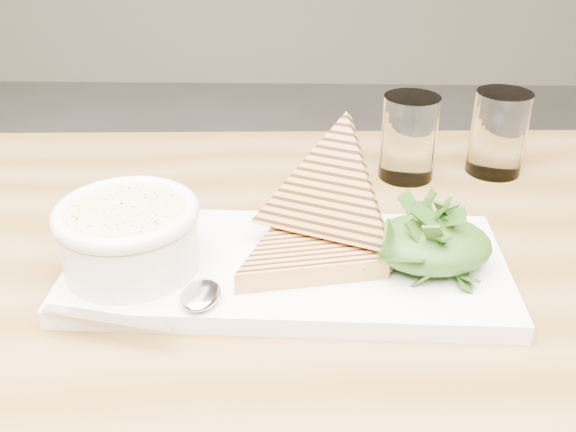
{
  "coord_description": "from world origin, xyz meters",
  "views": [
    {
      "loc": [
        0.18,
        -0.43,
        1.09
      ],
      "look_at": [
        0.17,
        0.07,
        0.81
      ],
      "focal_mm": 40.0,
      "sensor_mm": 36.0,
      "label": 1
    }
  ],
  "objects_px": {
    "table_top": "(357,306)",
    "platter": "(287,267)",
    "glass_near": "(409,138)",
    "glass_far": "(498,133)",
    "soup_bowl": "(130,243)"
  },
  "relations": [
    {
      "from": "glass_far",
      "to": "glass_near",
      "type": "bearing_deg",
      "value": -171.5
    },
    {
      "from": "glass_near",
      "to": "glass_far",
      "type": "height_order",
      "value": "same"
    },
    {
      "from": "table_top",
      "to": "platter",
      "type": "distance_m",
      "value": 0.07
    },
    {
      "from": "table_top",
      "to": "platter",
      "type": "xyz_separation_m",
      "value": [
        -0.06,
        0.02,
        0.03
      ]
    },
    {
      "from": "glass_near",
      "to": "glass_far",
      "type": "relative_size",
      "value": 1.0
    },
    {
      "from": "table_top",
      "to": "glass_far",
      "type": "bearing_deg",
      "value": 53.81
    },
    {
      "from": "soup_bowl",
      "to": "glass_far",
      "type": "xyz_separation_m",
      "value": [
        0.38,
        0.24,
        0.01
      ]
    },
    {
      "from": "glass_near",
      "to": "table_top",
      "type": "bearing_deg",
      "value": -107.45
    },
    {
      "from": "platter",
      "to": "glass_near",
      "type": "distance_m",
      "value": 0.25
    },
    {
      "from": "table_top",
      "to": "soup_bowl",
      "type": "distance_m",
      "value": 0.21
    },
    {
      "from": "soup_bowl",
      "to": "glass_far",
      "type": "bearing_deg",
      "value": 32.63
    },
    {
      "from": "soup_bowl",
      "to": "table_top",
      "type": "bearing_deg",
      "value": -0.91
    },
    {
      "from": "table_top",
      "to": "glass_far",
      "type": "distance_m",
      "value": 0.31
    },
    {
      "from": "glass_far",
      "to": "soup_bowl",
      "type": "bearing_deg",
      "value": -147.37
    },
    {
      "from": "soup_bowl",
      "to": "glass_near",
      "type": "xyz_separation_m",
      "value": [
        0.27,
        0.22,
        0.01
      ]
    }
  ]
}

